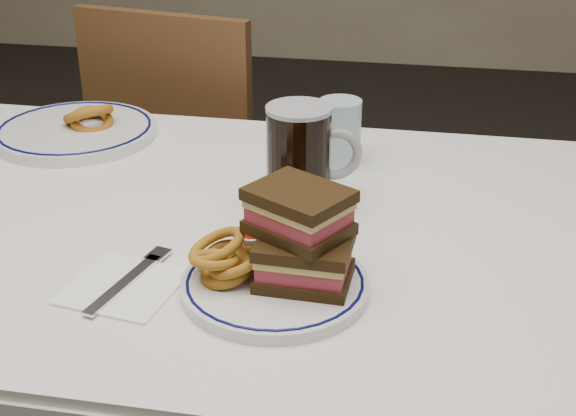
% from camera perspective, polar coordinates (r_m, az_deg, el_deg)
% --- Properties ---
extents(dining_table, '(1.27, 0.87, 0.75)m').
position_cam_1_polar(dining_table, '(1.28, -6.91, -4.77)').
color(dining_table, silver).
rests_on(dining_table, floor).
extents(chair_far, '(0.49, 0.49, 0.91)m').
position_cam_1_polar(chair_far, '(2.02, -6.71, 2.71)').
color(chair_far, '#402714').
rests_on(chair_far, floor).
extents(main_plate, '(0.24, 0.24, 0.02)m').
position_cam_1_polar(main_plate, '(1.03, -0.93, -5.46)').
color(main_plate, silver).
rests_on(main_plate, dining_table).
extents(reuben_sandwich, '(0.15, 0.14, 0.12)m').
position_cam_1_polar(reuben_sandwich, '(1.00, 0.98, -2.01)').
color(reuben_sandwich, black).
rests_on(reuben_sandwich, main_plate).
extents(onion_rings_main, '(0.11, 0.10, 0.07)m').
position_cam_1_polar(onion_rings_main, '(1.03, -4.52, -3.69)').
color(onion_rings_main, brown).
rests_on(onion_rings_main, main_plate).
extents(ketchup_ramekin, '(0.06, 0.06, 0.03)m').
position_cam_1_polar(ketchup_ramekin, '(1.08, -2.47, -2.29)').
color(ketchup_ramekin, silver).
rests_on(ketchup_ramekin, main_plate).
extents(beer_mug, '(0.15, 0.10, 0.17)m').
position_cam_1_polar(beer_mug, '(1.21, 0.93, 3.61)').
color(beer_mug, black).
rests_on(beer_mug, dining_table).
extents(water_glass, '(0.07, 0.07, 0.12)m').
position_cam_1_polar(water_glass, '(1.39, 3.70, 5.37)').
color(water_glass, '#9AB6C7').
rests_on(water_glass, dining_table).
extents(far_plate, '(0.30, 0.30, 0.02)m').
position_cam_1_polar(far_plate, '(1.57, -14.88, 5.32)').
color(far_plate, silver).
rests_on(far_plate, dining_table).
extents(onion_rings_far, '(0.11, 0.10, 0.08)m').
position_cam_1_polar(onion_rings_far, '(1.57, -13.92, 6.31)').
color(onion_rings_far, brown).
rests_on(onion_rings_far, far_plate).
extents(napkin_fork, '(0.15, 0.18, 0.01)m').
position_cam_1_polar(napkin_fork, '(1.06, -11.51, -5.38)').
color(napkin_fork, white).
rests_on(napkin_fork, dining_table).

